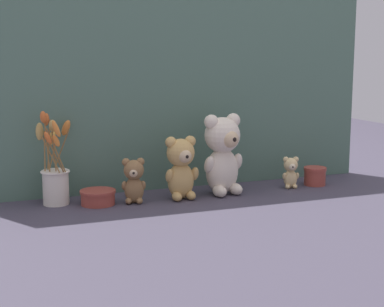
# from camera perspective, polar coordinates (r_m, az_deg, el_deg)

# --- Properties ---
(ground_plane) EXTENTS (4.00, 4.00, 0.00)m
(ground_plane) POSITION_cam_1_polar(r_m,az_deg,el_deg) (2.01, 0.20, -4.28)
(ground_plane) COLOR #3D3847
(backdrop_wall) EXTENTS (1.48, 0.02, 0.70)m
(backdrop_wall) POSITION_cam_1_polar(r_m,az_deg,el_deg) (2.11, -1.42, 5.99)
(backdrop_wall) COLOR #4C6B5B
(backdrop_wall) RESTS_ON ground
(teddy_bear_large) EXTENTS (0.16, 0.14, 0.28)m
(teddy_bear_large) POSITION_cam_1_polar(r_m,az_deg,el_deg) (2.03, 3.00, 0.08)
(teddy_bear_large) COLOR beige
(teddy_bear_large) RESTS_ON ground
(teddy_bear_medium) EXTENTS (0.11, 0.11, 0.21)m
(teddy_bear_medium) POSITION_cam_1_polar(r_m,az_deg,el_deg) (1.97, -1.07, -1.26)
(teddy_bear_medium) COLOR tan
(teddy_bear_medium) RESTS_ON ground
(teddy_bear_small) EXTENTS (0.08, 0.08, 0.15)m
(teddy_bear_small) POSITION_cam_1_polar(r_m,az_deg,el_deg) (1.93, -5.68, -2.53)
(teddy_bear_small) COLOR olive
(teddy_bear_small) RESTS_ON ground
(teddy_bear_tiny) EXTENTS (0.07, 0.06, 0.12)m
(teddy_bear_tiny) POSITION_cam_1_polar(r_m,az_deg,el_deg) (2.16, 9.55, -1.75)
(teddy_bear_tiny) COLOR #DBBC84
(teddy_bear_tiny) RESTS_ON ground
(flower_vase) EXTENTS (0.13, 0.16, 0.31)m
(flower_vase) POSITION_cam_1_polar(r_m,az_deg,el_deg) (1.95, -13.15, -2.13)
(flower_vase) COLOR silver
(flower_vase) RESTS_ON ground
(decorative_tin_tall) EXTENTS (0.08, 0.08, 0.07)m
(decorative_tin_tall) POSITION_cam_1_polar(r_m,az_deg,el_deg) (2.24, 11.83, -2.14)
(decorative_tin_tall) COLOR #993D33
(decorative_tin_tall) RESTS_ON ground
(decorative_tin_short) EXTENTS (0.12, 0.12, 0.05)m
(decorative_tin_short) POSITION_cam_1_polar(r_m,az_deg,el_deg) (1.93, -9.11, -4.21)
(decorative_tin_short) COLOR #993D33
(decorative_tin_short) RESTS_ON ground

